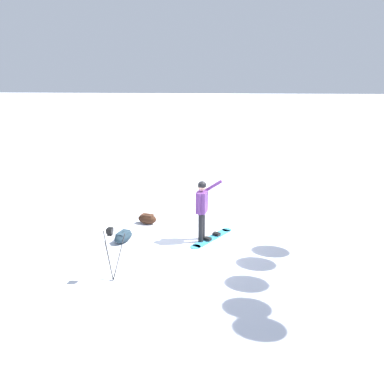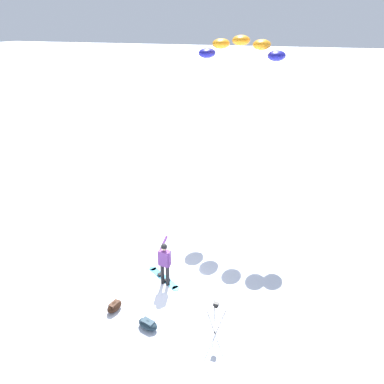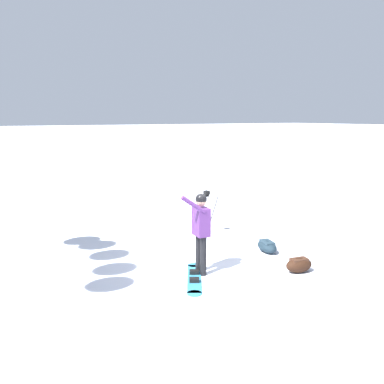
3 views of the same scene
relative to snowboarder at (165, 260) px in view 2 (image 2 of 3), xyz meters
name	(u,v)px [view 2 (image 2 of 3)]	position (x,y,z in m)	size (l,w,h in m)	color
ground_plane	(161,292)	(0.49, 0.03, -1.07)	(300.00, 300.00, 0.00)	white
snowboarder	(165,260)	(0.00, 0.00, 0.00)	(0.70, 0.47, 1.76)	black
snowboard	(164,278)	(-0.27, -0.19, -1.04)	(1.07, 1.59, 0.10)	teal
traction_kite	(241,47)	(-7.16, 0.69, 6.71)	(1.46, 4.11, 1.02)	navy
gear_bag_large	(148,324)	(2.18, 0.37, -0.91)	(0.54, 0.77, 0.28)	#192833
camera_tripod	(216,312)	(1.73, 2.44, -0.15)	(0.55, 0.55, 1.27)	#262628
gear_bag_small	(114,306)	(1.86, -1.03, -0.90)	(0.66, 0.45, 0.32)	black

